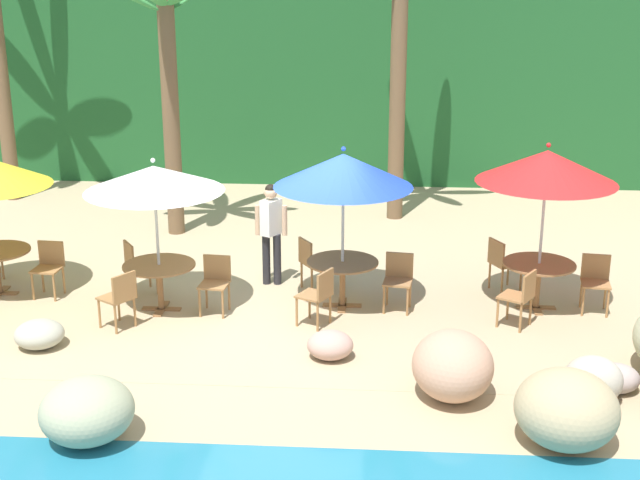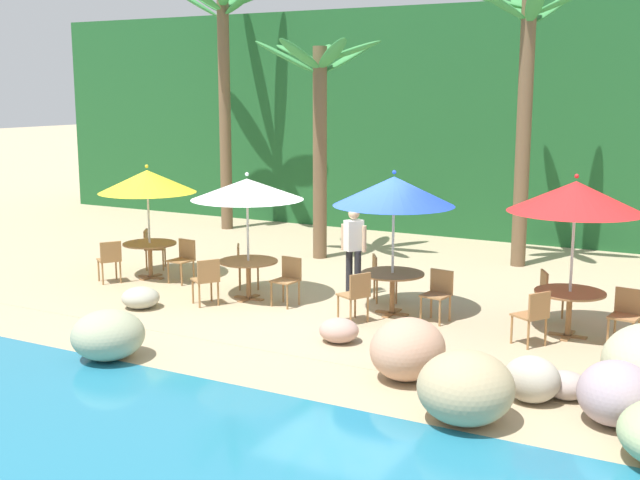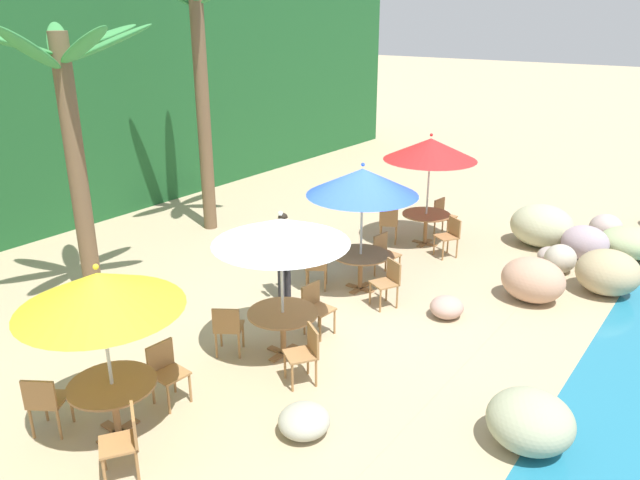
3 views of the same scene
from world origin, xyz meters
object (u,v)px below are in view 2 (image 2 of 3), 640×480
chair_red_seaward (626,313)px  chair_red_inland (550,292)px  chair_blue_inland (380,275)px  waiter_in_white (354,244)px  chair_white_seaward (288,277)px  dining_table_red (570,299)px  umbrella_white (247,189)px  dining_table_white (248,267)px  umbrella_blue (394,191)px  dining_table_yellow (150,249)px  palm_tree_nearest (223,62)px  umbrella_yellow (147,181)px  chair_blue_seaward (438,292)px  chair_yellow_left (110,258)px  chair_yellow_inland (151,246)px  palm_tree_third (525,82)px  dining_table_blue (392,280)px  chair_red_left (534,314)px  chair_white_left (207,278)px  chair_white_inland (244,263)px  palm_tree_second (320,107)px  chair_blue_left (356,293)px  umbrella_red (576,197)px  chair_yellow_seaward (184,257)px

chair_red_seaward → chair_red_inland: size_ratio=1.00×
chair_blue_inland → waiter_in_white: (-0.67, 0.24, 0.47)m
chair_white_seaward → dining_table_red: bearing=5.3°
umbrella_white → dining_table_white: 1.45m
umbrella_white → umbrella_blue: size_ratio=0.94×
dining_table_yellow → chair_white_seaward: (3.61, -0.48, -0.10)m
umbrella_blue → palm_tree_nearest: size_ratio=0.38×
umbrella_yellow → chair_blue_seaward: (6.37, -0.18, -1.50)m
chair_yellow_left → chair_yellow_inland: bearing=95.3°
chair_yellow_inland → chair_blue_inland: 5.52m
palm_tree_third → chair_blue_seaward: bearing=-89.9°
dining_table_blue → chair_red_left: size_ratio=1.26×
umbrella_blue → palm_tree_nearest: palm_tree_nearest is taller
chair_white_seaward → waiter_in_white: bearing=60.5°
chair_white_left → chair_blue_seaward: 4.15m
chair_yellow_inland → dining_table_red: bearing=-4.4°
umbrella_white → chair_white_inland: bearing=129.3°
chair_blue_seaward → dining_table_yellow: bearing=178.4°
palm_tree_second → palm_tree_third: 4.51m
chair_yellow_inland → umbrella_white: bearing=-19.4°
chair_white_inland → chair_white_seaward: bearing=-25.2°
chair_blue_left → dining_table_red: 3.42m
umbrella_white → umbrella_blue: 2.78m
chair_blue_left → chair_yellow_inland: bearing=164.3°
chair_red_inland → palm_tree_second: (-5.94, 2.81, 2.96)m
chair_white_left → dining_table_red: (6.14, 1.21, 0.10)m
dining_table_yellow → chair_red_seaward: bearing=-0.3°
umbrella_white → chair_blue_inland: 2.90m
palm_tree_third → waiter_in_white: bearing=-116.7°
chair_yellow_left → chair_white_left: same height
dining_table_white → chair_red_left: size_ratio=1.26×
dining_table_red → waiter_in_white: size_ratio=0.65×
dining_table_yellow → umbrella_white: bearing=-10.0°
palm_tree_nearest → palm_tree_third: palm_tree_nearest is taller
dining_table_white → umbrella_red: umbrella_red is taller
chair_white_seaward → dining_table_blue: size_ratio=0.79×
umbrella_blue → chair_white_inland: bearing=174.4°
chair_yellow_seaward → umbrella_yellow: bearing=-178.6°
umbrella_yellow → chair_blue_inland: 5.24m
dining_table_white → palm_tree_second: bearing=99.4°
chair_yellow_seaward → chair_red_inland: 7.21m
chair_blue_seaward → palm_tree_second: (-4.28, 3.68, 2.96)m
chair_blue_inland → palm_tree_second: bearing=134.1°
chair_blue_inland → chair_red_left: size_ratio=1.00×
chair_white_inland → chair_red_left: 6.00m
dining_table_red → chair_yellow_inland: bearing=175.6°
chair_blue_left → umbrella_blue: bearing=68.9°
chair_yellow_seaward → waiter_in_white: size_ratio=0.51×
umbrella_yellow → umbrella_blue: umbrella_blue is taller
chair_blue_left → umbrella_red: umbrella_red is taller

